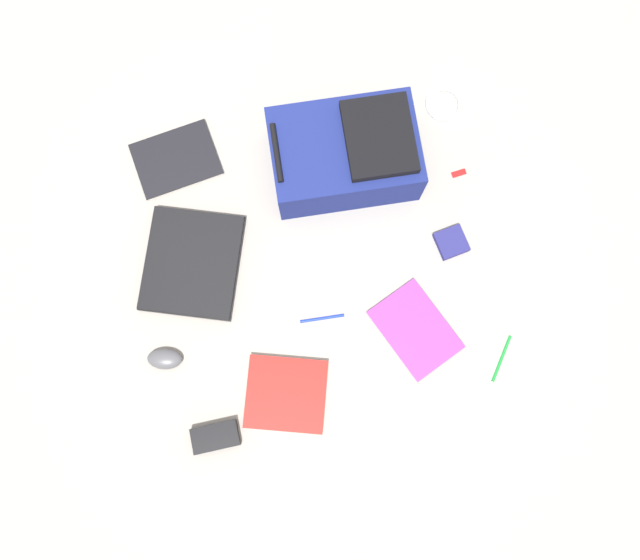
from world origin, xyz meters
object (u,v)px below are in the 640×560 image
(backpack, at_px, (346,154))
(pen_black, at_px, (322,318))
(cable_coil, at_px, (444,104))
(pen_blue, at_px, (502,359))
(book_blue, at_px, (286,394))
(earbud_pouch, at_px, (451,242))
(book_comic, at_px, (176,160))
(book_red, at_px, (415,330))
(usb_stick, at_px, (459,173))
(laptop, at_px, (192,263))
(power_brick, at_px, (215,437))
(computer_mouse, at_px, (165,359))

(backpack, distance_m, pen_black, 0.49)
(cable_coil, relative_size, pen_blue, 0.82)
(book_blue, bearing_deg, cable_coil, -38.12)
(backpack, relative_size, earbud_pouch, 5.00)
(book_comic, xyz_separation_m, book_red, (-0.65, -0.63, 0.00))
(cable_coil, height_order, pen_blue, cable_coil)
(book_red, xyz_separation_m, usb_stick, (0.46, -0.23, -0.00))
(laptop, height_order, book_blue, laptop)
(book_red, bearing_deg, pen_blue, -118.20)
(book_comic, distance_m, book_red, 0.90)
(power_brick, xyz_separation_m, pen_black, (0.29, -0.36, -0.01))
(cable_coil, height_order, earbud_pouch, earbud_pouch)
(book_blue, xyz_separation_m, book_comic, (0.77, 0.23, -0.01))
(laptop, height_order, pen_blue, laptop)
(pen_black, bearing_deg, earbud_pouch, -69.15)
(pen_blue, bearing_deg, book_red, 61.80)
(book_red, relative_size, earbud_pouch, 3.52)
(book_red, bearing_deg, book_comic, 44.46)
(backpack, bearing_deg, book_red, -167.77)
(laptop, bearing_deg, power_brick, 179.88)
(backpack, distance_m, cable_coil, 0.38)
(computer_mouse, bearing_deg, laptop, -10.95)
(computer_mouse, bearing_deg, pen_blue, -87.21)
(pen_blue, distance_m, earbud_pouch, 0.38)
(book_blue, bearing_deg, pen_black, -34.88)
(book_blue, xyz_separation_m, pen_blue, (-0.00, -0.64, -0.01))
(book_comic, relative_size, book_red, 0.92)
(book_blue, bearing_deg, power_brick, 111.38)
(power_brick, height_order, pen_blue, power_brick)
(book_comic, relative_size, pen_blue, 1.93)
(book_red, height_order, earbud_pouch, earbud_pouch)
(cable_coil, height_order, power_brick, power_brick)
(power_brick, height_order, earbud_pouch, power_brick)
(backpack, bearing_deg, power_brick, 145.80)
(book_blue, relative_size, power_brick, 2.06)
(backpack, height_order, book_red, backpack)
(earbud_pouch, xyz_separation_m, usb_stick, (0.21, -0.07, -0.01))
(book_blue, distance_m, computer_mouse, 0.37)
(backpack, xyz_separation_m, laptop, (-0.23, 0.51, -0.08))
(computer_mouse, distance_m, earbud_pouch, 0.92)
(laptop, relative_size, book_red, 1.27)
(earbud_pouch, bearing_deg, pen_blue, -168.11)
(book_comic, bearing_deg, book_red, -135.54)
(pen_black, xyz_separation_m, pen_blue, (-0.21, -0.50, -0.00))
(cable_coil, distance_m, power_brick, 1.24)
(book_comic, xyz_separation_m, pen_blue, (-0.77, -0.87, -0.00))
(book_blue, xyz_separation_m, book_red, (0.12, -0.41, -0.00))
(laptop, bearing_deg, pen_black, -122.54)
(book_comic, bearing_deg, earbud_pouch, -117.05)
(earbud_pouch, height_order, usb_stick, earbud_pouch)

